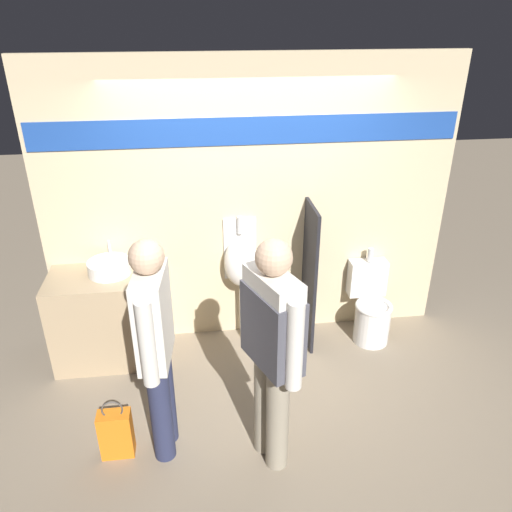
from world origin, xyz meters
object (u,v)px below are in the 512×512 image
object	(u,v)px
cell_phone	(137,280)
shopping_bag	(116,433)
toilet	(371,308)
person_with_lanyard	(156,344)
sink_basin	(109,267)
urinal_near_counter	(241,262)
person_in_vest	(272,342)

from	to	relation	value
cell_phone	shopping_bag	distance (m)	1.29
toilet	person_with_lanyard	xyz separation A→B (m)	(-2.00, -1.18, 0.64)
cell_phone	shopping_bag	xyz separation A→B (m)	(-0.14, -1.09, -0.68)
sink_basin	cell_phone	bearing A→B (deg)	-34.37
cell_phone	toilet	world-z (taller)	toilet
cell_phone	urinal_near_counter	xyz separation A→B (m)	(0.94, 0.27, -0.02)
person_in_vest	shopping_bag	xyz separation A→B (m)	(-1.13, 0.15, -0.83)
urinal_near_counter	toilet	size ratio (longest dim) A/B	1.41
person_in_vest	person_with_lanyard	world-z (taller)	person_in_vest
toilet	sink_basin	bearing A→B (deg)	178.92
sink_basin	person_in_vest	xyz separation A→B (m)	(1.25, -1.41, 0.10)
urinal_near_counter	person_with_lanyard	bearing A→B (deg)	-118.52
person_in_vest	person_with_lanyard	distance (m)	0.80
person_in_vest	shopping_bag	size ratio (longest dim) A/B	3.49
sink_basin	urinal_near_counter	bearing A→B (deg)	4.71
cell_phone	person_in_vest	world-z (taller)	person_in_vest
toilet	person_with_lanyard	bearing A→B (deg)	-149.34
cell_phone	urinal_near_counter	distance (m)	0.98
sink_basin	cell_phone	size ratio (longest dim) A/B	2.73
cell_phone	person_in_vest	distance (m)	1.60
sink_basin	toilet	xyz separation A→B (m)	(2.47, -0.05, -0.61)
sink_basin	urinal_near_counter	xyz separation A→B (m)	(1.19, 0.10, -0.08)
sink_basin	shopping_bag	bearing A→B (deg)	-84.75
cell_phone	person_in_vest	xyz separation A→B (m)	(0.99, -1.24, 0.15)
sink_basin	person_with_lanyard	bearing A→B (deg)	-68.99
person_in_vest	sink_basin	bearing A→B (deg)	18.98
person_in_vest	cell_phone	bearing A→B (deg)	16.26
sink_basin	person_in_vest	distance (m)	1.89
urinal_near_counter	person_in_vest	distance (m)	1.52
toilet	person_in_vest	world-z (taller)	person_in_vest
cell_phone	toilet	distance (m)	2.29
toilet	shopping_bag	size ratio (longest dim) A/B	1.79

